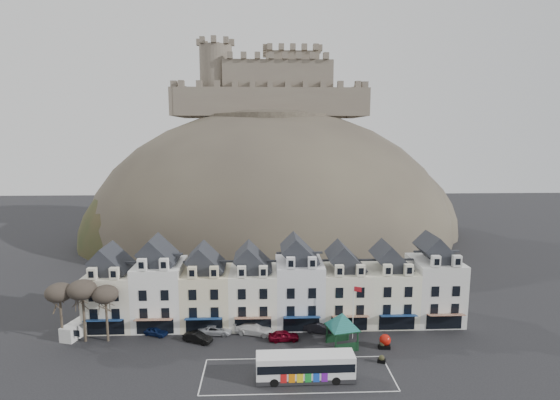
{
  "coord_description": "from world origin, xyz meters",
  "views": [
    {
      "loc": [
        -1.79,
        -45.81,
        28.06
      ],
      "look_at": [
        0.85,
        24.0,
        17.1
      ],
      "focal_mm": 28.0,
      "sensor_mm": 36.0,
      "label": 1
    }
  ],
  "objects_px": {
    "car_silver": "(215,330)",
    "bus_shelter": "(342,321)",
    "car_white": "(254,328)",
    "bus": "(305,365)",
    "flagpole": "(354,308)",
    "car_maroon": "(284,336)",
    "car_black": "(198,337)",
    "car_charcoal": "(320,327)",
    "red_buoy": "(385,341)",
    "white_van": "(76,330)",
    "car_navy": "(155,331)"
  },
  "relations": [
    {
      "from": "car_silver",
      "to": "bus_shelter",
      "type": "bearing_deg",
      "value": -102.28
    },
    {
      "from": "car_silver",
      "to": "car_white",
      "type": "bearing_deg",
      "value": -89.47
    },
    {
      "from": "bus",
      "to": "car_white",
      "type": "bearing_deg",
      "value": 116.61
    },
    {
      "from": "flagpole",
      "to": "bus_shelter",
      "type": "bearing_deg",
      "value": -130.56
    },
    {
      "from": "car_white",
      "to": "car_maroon",
      "type": "bearing_deg",
      "value": -102.11
    },
    {
      "from": "car_black",
      "to": "car_charcoal",
      "type": "distance_m",
      "value": 16.95
    },
    {
      "from": "bus",
      "to": "car_maroon",
      "type": "xyz_separation_m",
      "value": [
        -2.02,
        9.56,
        -1.05
      ]
    },
    {
      "from": "red_buoy",
      "to": "car_charcoal",
      "type": "bearing_deg",
      "value": 149.23
    },
    {
      "from": "bus",
      "to": "red_buoy",
      "type": "bearing_deg",
      "value": 31.49
    },
    {
      "from": "car_black",
      "to": "car_white",
      "type": "height_order",
      "value": "car_white"
    },
    {
      "from": "bus_shelter",
      "to": "white_van",
      "type": "xyz_separation_m",
      "value": [
        -36.27,
        4.33,
        -2.66
      ]
    },
    {
      "from": "flagpole",
      "to": "car_silver",
      "type": "bearing_deg",
      "value": 173.9
    },
    {
      "from": "bus_shelter",
      "to": "car_navy",
      "type": "height_order",
      "value": "bus_shelter"
    },
    {
      "from": "white_van",
      "to": "car_black",
      "type": "xyz_separation_m",
      "value": [
        17.08,
        -2.28,
        -0.33
      ]
    },
    {
      "from": "car_black",
      "to": "car_white",
      "type": "relative_size",
      "value": 0.73
    },
    {
      "from": "bus",
      "to": "car_silver",
      "type": "distance_m",
      "value": 16.57
    },
    {
      "from": "car_white",
      "to": "car_charcoal",
      "type": "relative_size",
      "value": 1.23
    },
    {
      "from": "car_black",
      "to": "car_charcoal",
      "type": "relative_size",
      "value": 0.9
    },
    {
      "from": "car_silver",
      "to": "white_van",
      "type": "bearing_deg",
      "value": 91.94
    },
    {
      "from": "car_silver",
      "to": "car_maroon",
      "type": "xyz_separation_m",
      "value": [
        9.51,
        -2.29,
        0.04
      ]
    },
    {
      "from": "bus",
      "to": "flagpole",
      "type": "distance_m",
      "value": 12.65
    },
    {
      "from": "car_navy",
      "to": "car_silver",
      "type": "distance_m",
      "value": 8.32
    },
    {
      "from": "white_van",
      "to": "car_white",
      "type": "height_order",
      "value": "white_van"
    },
    {
      "from": "car_black",
      "to": "car_silver",
      "type": "relative_size",
      "value": 0.86
    },
    {
      "from": "bus",
      "to": "car_maroon",
      "type": "bearing_deg",
      "value": 101.14
    },
    {
      "from": "white_van",
      "to": "car_navy",
      "type": "distance_m",
      "value": 10.86
    },
    {
      "from": "car_navy",
      "to": "car_charcoal",
      "type": "height_order",
      "value": "car_charcoal"
    },
    {
      "from": "bus",
      "to": "car_maroon",
      "type": "height_order",
      "value": "bus"
    },
    {
      "from": "red_buoy",
      "to": "bus",
      "type": "bearing_deg",
      "value": -147.7
    },
    {
      "from": "flagpole",
      "to": "white_van",
      "type": "height_order",
      "value": "flagpole"
    },
    {
      "from": "car_silver",
      "to": "red_buoy",
      "type": "bearing_deg",
      "value": -99.92
    },
    {
      "from": "bus",
      "to": "car_charcoal",
      "type": "bearing_deg",
      "value": 74.17
    },
    {
      "from": "car_navy",
      "to": "car_white",
      "type": "xyz_separation_m",
      "value": [
        13.77,
        -0.13,
        0.17
      ]
    },
    {
      "from": "white_van",
      "to": "car_silver",
      "type": "relative_size",
      "value": 1.01
    },
    {
      "from": "car_black",
      "to": "car_silver",
      "type": "height_order",
      "value": "car_black"
    },
    {
      "from": "bus",
      "to": "flagpole",
      "type": "xyz_separation_m",
      "value": [
        7.53,
        9.81,
        2.65
      ]
    },
    {
      "from": "bus",
      "to": "car_charcoal",
      "type": "height_order",
      "value": "bus"
    },
    {
      "from": "bus_shelter",
      "to": "red_buoy",
      "type": "xyz_separation_m",
      "value": [
        5.62,
        -0.44,
        -2.72
      ]
    },
    {
      "from": "car_navy",
      "to": "car_maroon",
      "type": "xyz_separation_m",
      "value": [
        17.83,
        -2.29,
        0.08
      ]
    },
    {
      "from": "red_buoy",
      "to": "car_silver",
      "type": "xyz_separation_m",
      "value": [
        -22.72,
        4.77,
        -0.28
      ]
    },
    {
      "from": "red_buoy",
      "to": "car_black",
      "type": "relative_size",
      "value": 0.46
    },
    {
      "from": "white_van",
      "to": "car_maroon",
      "type": "height_order",
      "value": "white_van"
    },
    {
      "from": "car_black",
      "to": "car_silver",
      "type": "distance_m",
      "value": 3.1
    },
    {
      "from": "car_navy",
      "to": "car_silver",
      "type": "height_order",
      "value": "car_silver"
    },
    {
      "from": "bus_shelter",
      "to": "car_silver",
      "type": "height_order",
      "value": "bus_shelter"
    },
    {
      "from": "bus",
      "to": "bus_shelter",
      "type": "relative_size",
      "value": 1.55
    },
    {
      "from": "white_van",
      "to": "car_black",
      "type": "distance_m",
      "value": 17.24
    },
    {
      "from": "car_charcoal",
      "to": "bus",
      "type": "bearing_deg",
      "value": -178.04
    },
    {
      "from": "car_white",
      "to": "car_navy",
      "type": "bearing_deg",
      "value": 105.34
    },
    {
      "from": "red_buoy",
      "to": "car_navy",
      "type": "xyz_separation_m",
      "value": [
        -31.04,
        4.77,
        -0.31
      ]
    }
  ]
}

